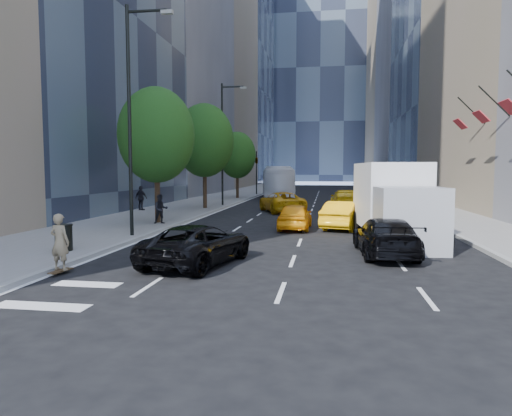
% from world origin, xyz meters
% --- Properties ---
extents(ground, '(160.00, 160.00, 0.00)m').
position_xyz_m(ground, '(0.00, 0.00, 0.00)').
color(ground, black).
rests_on(ground, ground).
extents(sidewalk_left, '(6.00, 120.00, 0.15)m').
position_xyz_m(sidewalk_left, '(-9.00, 30.00, 0.07)').
color(sidewalk_left, slate).
rests_on(sidewalk_left, ground).
extents(sidewalk_right, '(4.00, 120.00, 0.15)m').
position_xyz_m(sidewalk_right, '(10.00, 30.00, 0.07)').
color(sidewalk_right, slate).
rests_on(sidewalk_right, ground).
extents(tower_left_mid, '(20.00, 24.00, 45.00)m').
position_xyz_m(tower_left_mid, '(-22.00, 42.00, 22.50)').
color(tower_left_mid, '#5E5F63').
rests_on(tower_left_mid, ground).
extents(tower_left_end, '(20.00, 28.00, 60.00)m').
position_xyz_m(tower_left_end, '(-22.00, 92.00, 30.00)').
color(tower_left_end, '#282E3E').
rests_on(tower_left_end, ground).
extents(tower_right_mid, '(20.00, 24.00, 65.00)m').
position_xyz_m(tower_right_mid, '(22.00, 74.00, 32.50)').
color(tower_right_mid, '#5E5F63').
rests_on(tower_right_mid, ground).
extents(tower_right_far, '(20.00, 24.00, 50.00)m').
position_xyz_m(tower_right_far, '(22.00, 98.00, 25.00)').
color(tower_right_far, '#83795B').
rests_on(tower_right_far, ground).
extents(tower_distant, '(40.00, 20.00, 90.00)m').
position_xyz_m(tower_distant, '(0.00, 120.00, 45.00)').
color(tower_distant, '#282E3E').
rests_on(tower_distant, ground).
extents(lamp_near, '(2.13, 0.22, 10.00)m').
position_xyz_m(lamp_near, '(-6.32, 4.00, 5.81)').
color(lamp_near, black).
rests_on(lamp_near, sidewalk_left).
extents(lamp_far, '(2.13, 0.22, 10.00)m').
position_xyz_m(lamp_far, '(-6.32, 22.00, 5.81)').
color(lamp_far, black).
rests_on(lamp_far, sidewalk_left).
extents(tree_near, '(4.20, 4.20, 7.46)m').
position_xyz_m(tree_near, '(-7.20, 9.00, 4.97)').
color(tree_near, black).
rests_on(tree_near, sidewalk_left).
extents(tree_mid, '(4.50, 4.50, 7.99)m').
position_xyz_m(tree_mid, '(-7.20, 19.00, 5.32)').
color(tree_mid, black).
rests_on(tree_mid, sidewalk_left).
extents(tree_far, '(3.90, 3.90, 6.92)m').
position_xyz_m(tree_far, '(-7.20, 32.00, 4.62)').
color(tree_far, black).
rests_on(tree_far, sidewalk_left).
extents(traffic_signal, '(2.48, 0.53, 5.20)m').
position_xyz_m(traffic_signal, '(-6.40, 40.00, 4.23)').
color(traffic_signal, black).
rests_on(traffic_signal, sidewalk_left).
extents(facade_flags, '(1.85, 13.30, 2.05)m').
position_xyz_m(facade_flags, '(10.64, 10.00, 6.18)').
color(facade_flags, black).
rests_on(facade_flags, ground).
extents(skateboarder, '(0.66, 0.48, 1.68)m').
position_xyz_m(skateboarder, '(-5.60, -3.00, 0.84)').
color(skateboarder, '#837252').
rests_on(skateboarder, ground).
extents(black_sedan_lincoln, '(3.16, 5.07, 1.31)m').
position_xyz_m(black_sedan_lincoln, '(-2.00, -1.00, 0.65)').
color(black_sedan_lincoln, black).
rests_on(black_sedan_lincoln, ground).
extents(black_sedan_mercedes, '(2.16, 4.81, 1.37)m').
position_xyz_m(black_sedan_mercedes, '(4.20, 1.50, 0.68)').
color(black_sedan_mercedes, black).
rests_on(black_sedan_mercedes, ground).
extents(taxi_a, '(1.70, 4.01, 1.35)m').
position_xyz_m(taxi_a, '(0.50, 8.33, 0.68)').
color(taxi_a, '#FFA00D').
rests_on(taxi_a, ground).
extents(taxi_b, '(2.72, 4.66, 1.45)m').
position_xyz_m(taxi_b, '(3.07, 9.00, 0.73)').
color(taxi_b, '#FFB20D').
rests_on(taxi_b, ground).
extents(taxi_c, '(4.20, 5.81, 1.47)m').
position_xyz_m(taxi_c, '(-1.15, 18.00, 0.73)').
color(taxi_c, '#CF910A').
rests_on(taxi_c, ground).
extents(taxi_d, '(2.31, 5.43, 1.56)m').
position_xyz_m(taxi_d, '(3.56, 20.50, 0.78)').
color(taxi_d, yellow).
rests_on(taxi_d, ground).
extents(city_bus, '(4.73, 12.77, 3.47)m').
position_xyz_m(city_bus, '(-3.20, 34.03, 1.74)').
color(city_bus, white).
rests_on(city_bus, ground).
extents(box_truck, '(3.12, 7.23, 3.37)m').
position_xyz_m(box_truck, '(4.97, 4.96, 1.71)').
color(box_truck, silver).
rests_on(box_truck, ground).
extents(pedestrian_a, '(0.96, 0.89, 1.59)m').
position_xyz_m(pedestrian_a, '(-6.80, 8.41, 0.94)').
color(pedestrian_a, black).
rests_on(pedestrian_a, sidewalk_left).
extents(pedestrian_b, '(1.12, 0.74, 1.78)m').
position_xyz_m(pedestrian_b, '(-11.20, 16.17, 1.04)').
color(pedestrian_b, black).
rests_on(pedestrian_b, sidewalk_left).
extents(trash_can, '(0.61, 0.61, 0.91)m').
position_xyz_m(trash_can, '(-7.26, -0.13, 0.60)').
color(trash_can, black).
rests_on(trash_can, sidewalk_left).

